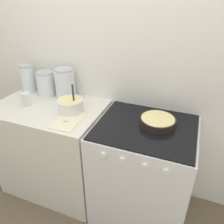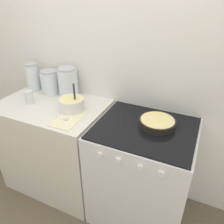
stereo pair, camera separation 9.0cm
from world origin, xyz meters
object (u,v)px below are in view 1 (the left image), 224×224
object	(u,v)px
stove	(142,172)
mixing_bowl	(70,105)
baking_pan	(158,121)
storage_jar_middle	(46,85)
storage_jar_left	(28,80)
tin_can	(26,99)
storage_jar_right	(65,86)

from	to	relation	value
stove	mixing_bowl	distance (m)	0.82
baking_pan	storage_jar_middle	world-z (taller)	storage_jar_middle
stove	baking_pan	world-z (taller)	baking_pan
storage_jar_left	tin_can	size ratio (longest dim) A/B	2.29
baking_pan	storage_jar_right	bearing A→B (deg)	169.84
mixing_bowl	baking_pan	size ratio (longest dim) A/B	0.90
storage_jar_middle	mixing_bowl	bearing A→B (deg)	-29.30
storage_jar_middle	tin_can	xyz separation A→B (m)	(-0.03, -0.26, -0.04)
stove	storage_jar_left	distance (m)	1.37
baking_pan	tin_can	distance (m)	1.12
baking_pan	storage_jar_right	world-z (taller)	storage_jar_right
storage_jar_left	storage_jar_middle	bearing A→B (deg)	0.00
baking_pan	tin_can	xyz separation A→B (m)	(-1.12, -0.10, 0.03)
storage_jar_middle	tin_can	bearing A→B (deg)	-97.00
storage_jar_middle	storage_jar_right	size ratio (longest dim) A/B	0.80
mixing_bowl	storage_jar_left	bearing A→B (deg)	160.01
mixing_bowl	storage_jar_left	world-z (taller)	storage_jar_left
stove	tin_can	size ratio (longest dim) A/B	7.90
stove	mixing_bowl	xyz separation A→B (m)	(-0.63, -0.00, 0.52)
storage_jar_left	storage_jar_right	bearing A→B (deg)	0.00
storage_jar_right	tin_can	bearing A→B (deg)	-133.05
stove	storage_jar_left	bearing A→B (deg)	170.21
storage_jar_right	tin_can	xyz separation A→B (m)	(-0.24, -0.26, -0.06)
mixing_bowl	storage_jar_middle	world-z (taller)	mixing_bowl
baking_pan	storage_jar_left	size ratio (longest dim) A/B	1.01
storage_jar_middle	storage_jar_left	bearing A→B (deg)	180.00
storage_jar_middle	storage_jar_right	bearing A→B (deg)	0.00
mixing_bowl	storage_jar_right	bearing A→B (deg)	129.17
storage_jar_left	mixing_bowl	bearing A→B (deg)	-19.99
storage_jar_right	tin_can	world-z (taller)	storage_jar_right
storage_jar_left	stove	bearing A→B (deg)	-9.79
mixing_bowl	storage_jar_middle	size ratio (longest dim) A/B	1.09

